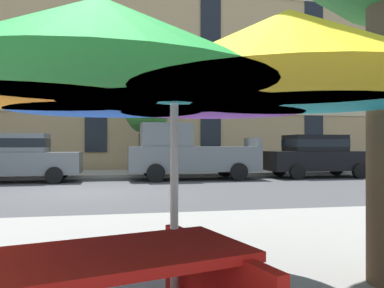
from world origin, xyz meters
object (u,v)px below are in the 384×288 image
Objects in this scene: sedan_black at (317,155)px; street_tree_middle at (144,113)px; patio_umbrella at (174,73)px; pickup_gray at (187,153)px; sedan_gray at (17,156)px.

street_tree_middle is (-7.02, 3.02, 1.87)m from sedan_black.
patio_umbrella is (-7.96, -12.70, 0.95)m from sedan_black.
sedan_gray is at bearing -180.00° from pickup_gray.
sedan_gray is 0.86× the size of pickup_gray.
sedan_gray is 13.32m from patio_umbrella.
sedan_black is (11.86, 0.00, 0.00)m from sedan_gray.
sedan_black is (5.55, -0.00, -0.08)m from pickup_gray.
street_tree_middle reaches higher than sedan_black.
sedan_black is at bearing 0.00° from sedan_gray.
patio_umbrella is (3.90, -12.70, 0.95)m from sedan_gray.
pickup_gray reaches higher than sedan_gray.
street_tree_middle is 1.04× the size of patio_umbrella.
sedan_gray is 1.18× the size of patio_umbrella.
pickup_gray is at bearing 79.24° from patio_umbrella.
street_tree_middle is at bearing 31.96° from sedan_gray.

